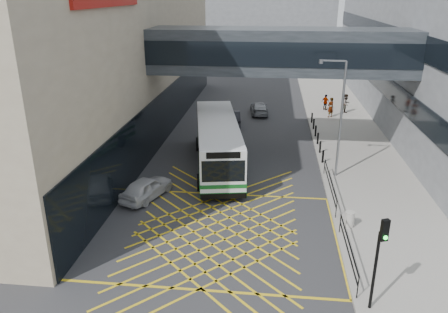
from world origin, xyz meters
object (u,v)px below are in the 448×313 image
(car_silver, at_px, (259,108))
(pedestrian_a, at_px, (331,107))
(traffic_light, at_px, (379,252))
(litter_bin, at_px, (349,219))
(car_dark, at_px, (232,118))
(car_white, at_px, (146,188))
(street_lamp, at_px, (339,112))
(pedestrian_c, at_px, (326,102))
(pedestrian_b, at_px, (346,104))
(bus, at_px, (218,142))

(car_silver, bearing_deg, pedestrian_a, 165.59)
(traffic_light, distance_m, litter_bin, 6.59)
(litter_bin, bearing_deg, car_dark, 113.34)
(car_white, relative_size, street_lamp, 0.55)
(pedestrian_a, bearing_deg, car_dark, -18.83)
(car_white, relative_size, pedestrian_c, 2.61)
(traffic_light, relative_size, pedestrian_a, 2.06)
(pedestrian_c, bearing_deg, car_dark, 77.34)
(car_white, bearing_deg, street_lamp, -138.65)
(pedestrian_b, bearing_deg, bus, -166.68)
(street_lamp, bearing_deg, car_dark, 128.26)
(car_dark, relative_size, car_silver, 1.09)
(car_white, relative_size, car_dark, 0.93)
(car_silver, relative_size, street_lamp, 0.54)
(car_dark, distance_m, pedestrian_c, 10.66)
(street_lamp, distance_m, pedestrian_a, 14.70)
(car_white, bearing_deg, bus, -102.34)
(bus, distance_m, car_silver, 14.35)
(bus, bearing_deg, litter_bin, -55.75)
(pedestrian_a, height_order, pedestrian_b, pedestrian_a)
(pedestrian_b, height_order, pedestrian_c, pedestrian_b)
(car_white, height_order, litter_bin, car_white)
(pedestrian_a, bearing_deg, street_lamp, 46.74)
(bus, xyz_separation_m, traffic_light, (7.58, -14.06, 0.94))
(car_white, xyz_separation_m, car_dark, (3.51, 15.41, 0.04))
(bus, xyz_separation_m, car_silver, (2.34, 14.12, -1.12))
(car_silver, relative_size, pedestrian_c, 2.56)
(street_lamp, bearing_deg, pedestrian_b, 82.82)
(car_dark, relative_size, street_lamp, 0.59)
(litter_bin, bearing_deg, pedestrian_b, 82.28)
(car_white, height_order, pedestrian_b, pedestrian_b)
(traffic_light, bearing_deg, car_silver, 78.73)
(traffic_light, bearing_deg, bus, 96.53)
(bus, xyz_separation_m, pedestrian_b, (10.76, 14.76, -0.65))
(bus, bearing_deg, car_dark, 79.69)
(traffic_light, xyz_separation_m, pedestrian_a, (1.52, 27.16, -1.58))
(car_silver, distance_m, pedestrian_a, 6.85)
(bus, height_order, car_silver, bus)
(street_lamp, height_order, litter_bin, street_lamp)
(car_silver, distance_m, street_lamp, 16.62)
(litter_bin, bearing_deg, car_silver, 103.71)
(pedestrian_b, relative_size, pedestrian_c, 1.19)
(car_dark, bearing_deg, litter_bin, 105.64)
(car_white, bearing_deg, traffic_light, 162.62)
(car_dark, height_order, pedestrian_c, pedestrian_c)
(traffic_light, bearing_deg, street_lamp, 67.71)
(car_silver, height_order, pedestrian_c, pedestrian_c)
(bus, distance_m, litter_bin, 11.04)
(litter_bin, height_order, pedestrian_c, pedestrian_c)
(car_dark, bearing_deg, pedestrian_c, -154.58)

